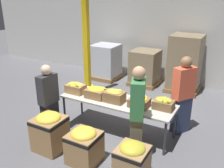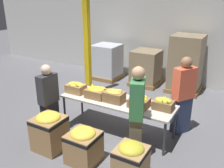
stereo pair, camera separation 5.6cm
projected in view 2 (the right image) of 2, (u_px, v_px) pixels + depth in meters
ground_plane at (117, 131)px, 5.67m from camera, size 30.00×30.00×0.00m
wall_back at (173, 23)px, 8.02m from camera, size 16.00×0.08×4.00m
sorting_table at (117, 102)px, 5.41m from camera, size 2.53×0.80×0.77m
banana_box_0 at (76, 87)px, 5.76m from camera, size 0.43×0.31×0.27m
banana_box_1 at (96, 92)px, 5.50m from camera, size 0.45×0.33×0.27m
banana_box_2 at (114, 96)px, 5.28m from camera, size 0.44×0.31×0.29m
banana_box_3 at (139, 101)px, 5.07m from camera, size 0.40×0.33×0.24m
banana_box_4 at (163, 103)px, 4.96m from camera, size 0.40×0.31×0.25m
volunteer_0 at (183, 96)px, 5.35m from camera, size 0.45×0.52×1.74m
volunteer_1 at (137, 114)px, 4.55m from camera, size 0.38×0.53×1.79m
volunteer_2 at (49, 101)px, 5.30m from camera, size 0.24×0.44×1.59m
donation_bin_0 at (49, 130)px, 4.92m from camera, size 0.57×0.57×0.79m
donation_bin_1 at (84, 144)px, 4.56m from camera, size 0.55×0.55×0.69m
donation_bin_2 at (131, 160)px, 4.11m from camera, size 0.51×0.51×0.69m
support_pillar at (87, 28)px, 6.95m from camera, size 0.15×0.15×4.00m
pallet_stack_0 at (146, 68)px, 8.26m from camera, size 0.93×0.93×1.16m
pallet_stack_1 at (107, 62)px, 8.85m from camera, size 0.94×0.94×1.22m
pallet_stack_2 at (186, 64)px, 7.62m from camera, size 0.99×0.99×1.76m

